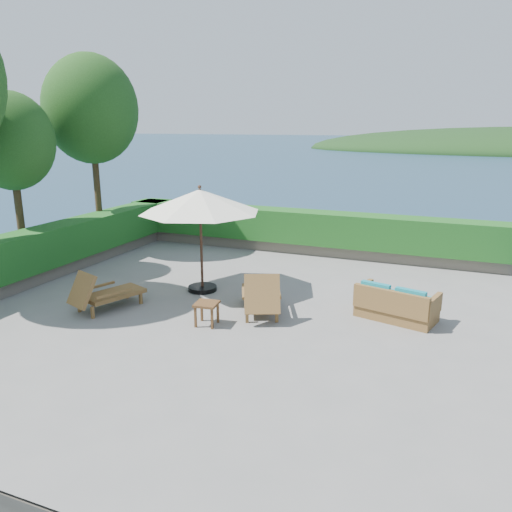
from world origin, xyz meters
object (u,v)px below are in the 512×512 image
at_px(lounge_left, 104,293).
at_px(wicker_loveseat, 396,306).
at_px(lounge_right, 261,295).
at_px(side_table, 207,307).
at_px(patio_umbrella, 200,202).

height_order(lounge_left, wicker_loveseat, lounge_left).
height_order(lounge_right, side_table, lounge_right).
bearing_deg(wicker_loveseat, lounge_left, -148.78).
relative_size(patio_umbrella, lounge_right, 1.62).
bearing_deg(patio_umbrella, lounge_left, -125.03).
bearing_deg(lounge_right, wicker_loveseat, -8.60).
distance_m(lounge_left, lounge_right, 3.48).
bearing_deg(patio_umbrella, wicker_loveseat, -1.89).
height_order(patio_umbrella, lounge_left, patio_umbrella).
relative_size(lounge_left, side_table, 3.47).
xyz_separation_m(lounge_left, side_table, (2.51, 0.07, 0.00)).
relative_size(lounge_right, wicker_loveseat, 1.08).
bearing_deg(wicker_loveseat, lounge_right, -150.33).
relative_size(lounge_left, lounge_right, 0.91).
xyz_separation_m(lounge_right, wicker_loveseat, (2.75, 0.75, -0.12)).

